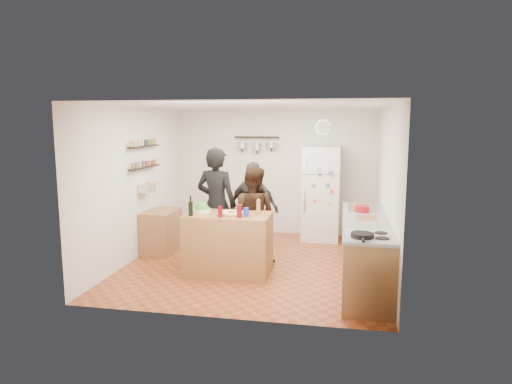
% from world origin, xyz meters
% --- Properties ---
extents(room_shell, '(4.20, 4.20, 4.20)m').
position_xyz_m(room_shell, '(0.00, 0.39, 1.25)').
color(room_shell, brown).
rests_on(room_shell, ground).
extents(prep_island, '(1.25, 0.72, 0.91)m').
position_xyz_m(prep_island, '(-0.30, -0.54, 0.46)').
color(prep_island, '#915A35').
rests_on(prep_island, floor).
extents(pizza_board, '(0.42, 0.34, 0.02)m').
position_xyz_m(pizza_board, '(-0.22, -0.56, 0.92)').
color(pizza_board, brown).
rests_on(pizza_board, prep_island).
extents(pizza, '(0.34, 0.34, 0.02)m').
position_xyz_m(pizza, '(-0.22, -0.56, 0.94)').
color(pizza, beige).
rests_on(pizza, pizza_board).
extents(salad_bowl, '(0.27, 0.27, 0.05)m').
position_xyz_m(salad_bowl, '(-0.72, -0.49, 0.94)').
color(salad_bowl, silver).
rests_on(salad_bowl, prep_island).
extents(wine_bottle, '(0.07, 0.07, 0.20)m').
position_xyz_m(wine_bottle, '(-0.80, -0.76, 1.01)').
color(wine_bottle, black).
rests_on(wine_bottle, prep_island).
extents(wine_glass_near, '(0.07, 0.07, 0.16)m').
position_xyz_m(wine_glass_near, '(-0.35, -0.78, 0.99)').
color(wine_glass_near, '#61080F').
rests_on(wine_glass_near, prep_island).
extents(wine_glass_far, '(0.08, 0.08, 0.18)m').
position_xyz_m(wine_glass_far, '(-0.08, -0.74, 1.00)').
color(wine_glass_far, '#61080E').
rests_on(wine_glass_far, prep_island).
extents(pepper_mill, '(0.06, 0.06, 0.19)m').
position_xyz_m(pepper_mill, '(0.15, -0.49, 1.00)').
color(pepper_mill, '#9C7141').
rests_on(pepper_mill, prep_island).
extents(salt_canister, '(0.08, 0.08, 0.13)m').
position_xyz_m(salt_canister, '(0.00, -0.66, 0.97)').
color(salt_canister, '#1B2E98').
rests_on(salt_canister, prep_island).
extents(person_left, '(0.75, 0.56, 1.87)m').
position_xyz_m(person_left, '(-0.63, 0.03, 0.93)').
color(person_left, black).
rests_on(person_left, floor).
extents(person_center, '(0.83, 0.69, 1.57)m').
position_xyz_m(person_center, '(-0.04, 0.02, 0.78)').
color(person_center, black).
rests_on(person_center, floor).
extents(person_back, '(1.01, 0.66, 1.59)m').
position_xyz_m(person_back, '(-0.13, 0.55, 0.80)').
color(person_back, '#2F2D2A').
rests_on(person_back, floor).
extents(counter_run, '(0.63, 2.63, 0.90)m').
position_xyz_m(counter_run, '(1.70, -0.55, 0.45)').
color(counter_run, '#9E7042').
rests_on(counter_run, floor).
extents(stove_top, '(0.60, 0.62, 0.02)m').
position_xyz_m(stove_top, '(1.70, -1.50, 0.91)').
color(stove_top, white).
rests_on(stove_top, counter_run).
extents(skillet, '(0.27, 0.27, 0.05)m').
position_xyz_m(skillet, '(1.60, -1.61, 0.95)').
color(skillet, black).
rests_on(skillet, stove_top).
extents(sink, '(0.50, 0.80, 0.03)m').
position_xyz_m(sink, '(1.70, 0.30, 0.92)').
color(sink, silver).
rests_on(sink, counter_run).
extents(cutting_board, '(0.30, 0.40, 0.02)m').
position_xyz_m(cutting_board, '(1.70, -0.50, 0.91)').
color(cutting_board, '#905B34').
rests_on(cutting_board, counter_run).
extents(red_bowl, '(0.22, 0.22, 0.09)m').
position_xyz_m(red_bowl, '(1.65, -0.06, 0.97)').
color(red_bowl, '#A01216').
rests_on(red_bowl, counter_run).
extents(fridge, '(0.70, 0.68, 1.80)m').
position_xyz_m(fridge, '(0.95, 1.75, 0.90)').
color(fridge, white).
rests_on(fridge, floor).
extents(wall_clock, '(0.30, 0.03, 0.30)m').
position_xyz_m(wall_clock, '(0.95, 2.08, 2.15)').
color(wall_clock, silver).
rests_on(wall_clock, back_wall).
extents(spice_shelf_lower, '(0.12, 1.00, 0.02)m').
position_xyz_m(spice_shelf_lower, '(-1.93, 0.20, 1.50)').
color(spice_shelf_lower, black).
rests_on(spice_shelf_lower, left_wall).
extents(spice_shelf_upper, '(0.12, 1.00, 0.02)m').
position_xyz_m(spice_shelf_upper, '(-1.93, 0.20, 1.85)').
color(spice_shelf_upper, black).
rests_on(spice_shelf_upper, left_wall).
extents(produce_basket, '(0.18, 0.35, 0.14)m').
position_xyz_m(produce_basket, '(-1.90, 0.20, 1.15)').
color(produce_basket, silver).
rests_on(produce_basket, left_wall).
extents(side_table, '(0.50, 0.80, 0.73)m').
position_xyz_m(side_table, '(-1.74, 0.37, 0.36)').
color(side_table, '#9D6E42').
rests_on(side_table, floor).
extents(pot_rack, '(0.90, 0.04, 0.04)m').
position_xyz_m(pot_rack, '(-0.35, 2.00, 1.95)').
color(pot_rack, black).
rests_on(pot_rack, back_wall).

